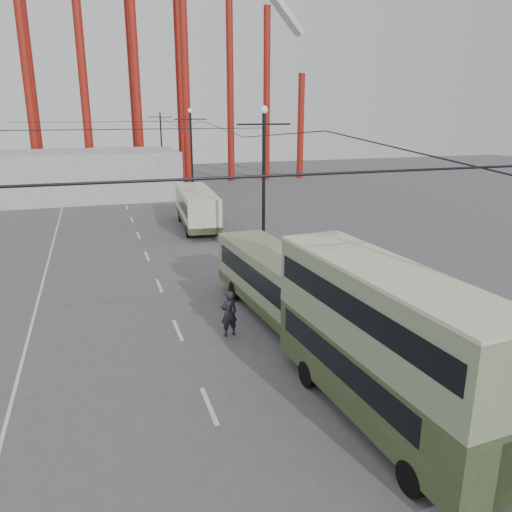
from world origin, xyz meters
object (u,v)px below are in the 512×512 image
object	(u,v)px
double_decker_bus	(382,338)
single_decker_cream	(197,207)
single_decker_green	(281,285)
pedestrian	(229,314)

from	to	relation	value
double_decker_bus	single_decker_cream	bearing A→B (deg)	85.72
single_decker_green	single_decker_cream	distance (m)	19.50
single_decker_cream	pedestrian	size ratio (longest dim) A/B	5.01
single_decker_green	pedestrian	bearing A→B (deg)	-165.75
double_decker_bus	pedestrian	xyz separation A→B (m)	(-2.66, 7.12, -1.72)
double_decker_bus	pedestrian	world-z (taller)	double_decker_bus
double_decker_bus	pedestrian	distance (m)	7.79
single_decker_cream	pedestrian	distance (m)	20.58
pedestrian	single_decker_cream	bearing A→B (deg)	-107.38
single_decker_green	pedestrian	world-z (taller)	single_decker_green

